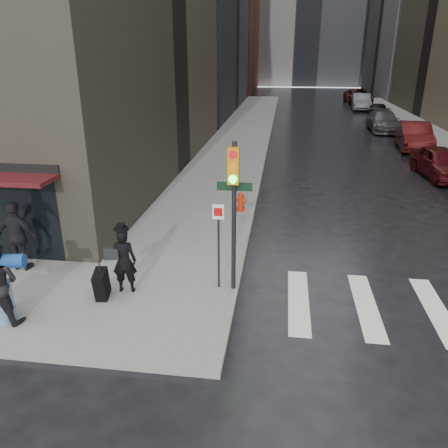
{
  "coord_description": "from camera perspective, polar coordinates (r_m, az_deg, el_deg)",
  "views": [
    {
      "loc": [
        2.94,
        -8.39,
        5.66
      ],
      "look_at": [
        1.45,
        2.54,
        1.3
      ],
      "focal_mm": 35.0,
      "sensor_mm": 36.0,
      "label": 1
    }
  ],
  "objects": [
    {
      "name": "ground",
      "position": [
        10.54,
        -9.92,
        -11.3
      ],
      "size": [
        140.0,
        140.0,
        0.0
      ],
      "primitive_type": "plane",
      "color": "black",
      "rests_on": "ground"
    },
    {
      "name": "parked_car_1",
      "position": [
        23.45,
        26.39,
        7.2
      ],
      "size": [
        2.07,
        4.42,
        1.46
      ],
      "primitive_type": "imported",
      "rotation": [
        0.0,
        0.0,
        0.08
      ],
      "color": "#430D10",
      "rests_on": "ground"
    },
    {
      "name": "parked_car_2",
      "position": [
        29.88,
        23.6,
        10.48
      ],
      "size": [
        2.24,
        5.12,
        1.64
      ],
      "primitive_type": "imported",
      "rotation": [
        0.0,
        0.0,
        -0.1
      ],
      "color": "#3D0C0C",
      "rests_on": "ground"
    },
    {
      "name": "man_overcoat",
      "position": [
        10.81,
        -13.51,
        -5.18
      ],
      "size": [
        0.93,
        1.01,
        1.81
      ],
      "rotation": [
        0.0,
        0.0,
        3.28
      ],
      "color": "black",
      "rests_on": "ground"
    },
    {
      "name": "fire_hydrant",
      "position": [
        16.17,
        2.19,
        2.82
      ],
      "size": [
        0.4,
        0.31,
        0.72
      ],
      "rotation": [
        0.0,
        0.0,
        -0.06
      ],
      "color": "#B0210A",
      "rests_on": "ground"
    },
    {
      "name": "sidewalk_left",
      "position": [
        35.94,
        3.05,
        12.6
      ],
      "size": [
        4.0,
        50.0,
        0.15
      ],
      "primitive_type": "cube",
      "color": "slate",
      "rests_on": "ground"
    },
    {
      "name": "parked_car_5",
      "position": [
        49.35,
        17.48,
        15.0
      ],
      "size": [
        2.2,
        5.15,
        1.65
      ],
      "primitive_type": "imported",
      "rotation": [
        0.0,
        0.0,
        -0.09
      ],
      "color": "#535358",
      "rests_on": "ground"
    },
    {
      "name": "traffic_light",
      "position": [
        10.01,
        1.09,
        3.3
      ],
      "size": [
        0.92,
        0.41,
        3.68
      ],
      "rotation": [
        0.0,
        0.0,
        0.0
      ],
      "color": "black",
      "rests_on": "ground"
    },
    {
      "name": "man_greycoat",
      "position": [
        12.78,
        -25.31,
        -1.47
      ],
      "size": [
        1.15,
        0.54,
        1.92
      ],
      "rotation": [
        0.0,
        0.0,
        3.08
      ],
      "color": "black",
      "rests_on": "ground"
    },
    {
      "name": "parked_car_3",
      "position": [
        36.2,
        20.11,
        12.5
      ],
      "size": [
        2.18,
        5.17,
        1.49
      ],
      "primitive_type": "imported",
      "rotation": [
        0.0,
        0.0,
        -0.02
      ],
      "color": "#3C3C41",
      "rests_on": "ground"
    },
    {
      "name": "parked_car_4",
      "position": [
        42.9,
        19.52,
        13.73
      ],
      "size": [
        2.03,
        4.19,
        1.38
      ],
      "primitive_type": "imported",
      "rotation": [
        0.0,
        0.0,
        -0.1
      ],
      "color": "black",
      "rests_on": "ground"
    },
    {
      "name": "parked_car_6",
      "position": [
        56.05,
        17.15,
        15.7
      ],
      "size": [
        2.99,
        5.97,
        1.62
      ],
      "primitive_type": "imported",
      "rotation": [
        0.0,
        0.0,
        0.05
      ],
      "color": "#45130D",
      "rests_on": "ground"
    },
    {
      "name": "sidewalk_right",
      "position": [
        37.35,
        24.58,
        11.07
      ],
      "size": [
        3.0,
        50.0,
        0.15
      ],
      "primitive_type": "cube",
      "color": "slate",
      "rests_on": "ground"
    }
  ]
}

